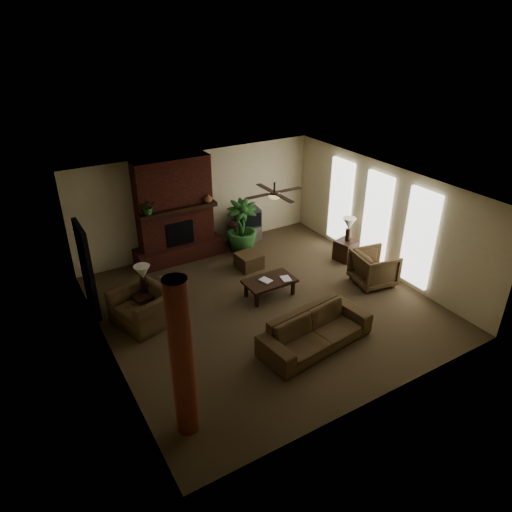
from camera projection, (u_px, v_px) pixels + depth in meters
room_shell at (265, 251)px, 10.01m from camera, size 7.00×7.00×7.00m
fireplace at (176, 219)px, 12.22m from camera, size 2.40×0.70×2.80m
windows at (376, 218)px, 11.75m from camera, size 0.08×3.65×2.35m
log_column at (182, 360)px, 6.85m from camera, size 0.36×0.36×2.80m
doorway at (87, 270)px, 9.99m from camera, size 0.10×1.00×2.10m
ceiling_fan at (274, 195)px, 9.90m from camera, size 1.35×1.35×0.37m
sofa at (316, 325)px, 9.17m from camera, size 2.47×0.99×0.94m
armchair_left at (142, 302)px, 9.83m from camera, size 1.11×1.38×1.05m
armchair_right at (374, 266)px, 11.31m from camera, size 1.02×1.07×0.96m
coffee_table at (270, 282)px, 10.85m from camera, size 1.20×0.70×0.43m
ottoman at (249, 261)px, 12.16m from camera, size 0.64×0.64×0.40m
tv_stand at (247, 234)px, 13.55m from camera, size 0.98×0.79×0.50m
tv at (248, 217)px, 13.32m from camera, size 0.72×0.62×0.52m
floor_vase at (234, 232)px, 13.22m from camera, size 0.34×0.34×0.77m
floor_plant at (242, 238)px, 12.90m from camera, size 1.35×1.72×0.85m
side_table_left at (145, 304)px, 10.20m from camera, size 0.60×0.60×0.55m
lamp_left at (143, 274)px, 9.93m from camera, size 0.42×0.42×0.65m
side_table_right at (345, 250)px, 12.54m from camera, size 0.59×0.59×0.55m
lamp_right at (349, 225)px, 12.25m from camera, size 0.39×0.39×0.65m
mantel_plant at (148, 208)px, 11.37m from camera, size 0.46×0.49×0.33m
mantel_vase at (208, 198)px, 12.14m from camera, size 0.26×0.27×0.22m
book_a at (263, 277)px, 10.65m from camera, size 0.21×0.09×0.29m
book_b at (282, 274)px, 10.76m from camera, size 0.21×0.07×0.29m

